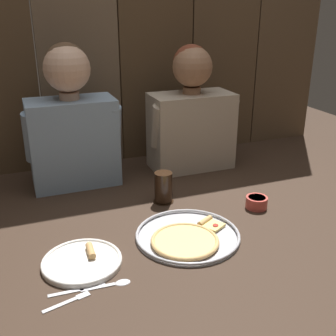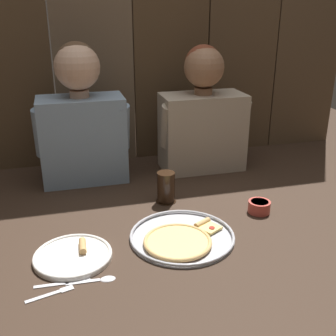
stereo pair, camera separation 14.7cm
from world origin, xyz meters
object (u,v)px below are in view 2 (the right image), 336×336
dipping_bowl (259,206)px  drinking_glass (166,187)px  diner_left (81,118)px  dinner_plate (73,256)px  diner_right (203,115)px  pizza_tray (181,238)px

dipping_bowl → drinking_glass: bearing=150.6°
dipping_bowl → diner_left: 0.81m
dinner_plate → diner_left: 0.67m
diner_left → diner_right: 0.54m
diner_right → drinking_glass: bearing=-129.4°
pizza_tray → dipping_bowl: dipping_bowl is taller
dinner_plate → dipping_bowl: bearing=10.6°
pizza_tray → diner_right: bearing=65.3°
diner_right → diner_left: bearing=180.0°
diner_left → dipping_bowl: bearing=-38.9°
pizza_tray → diner_left: (-0.26, 0.60, 0.27)m
pizza_tray → diner_left: size_ratio=0.59×
dinner_plate → diner_right: size_ratio=0.43×
diner_left → dinner_plate: bearing=-98.0°
drinking_glass → diner_right: 0.44m
pizza_tray → dipping_bowl: bearing=18.9°
dinner_plate → diner_right: (0.63, 0.61, 0.25)m
pizza_tray → diner_left: diner_left is taller
drinking_glass → dipping_bowl: 0.36m
dinner_plate → drinking_glass: size_ratio=1.96×
drinking_glass → diner_right: diner_right is taller
drinking_glass → pizza_tray: bearing=-94.7°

